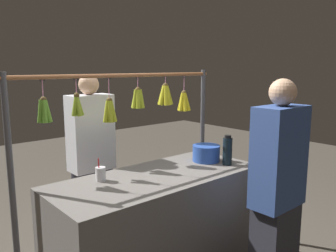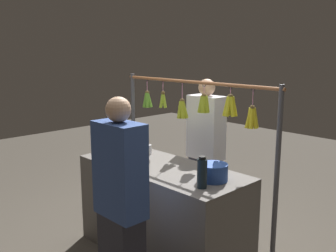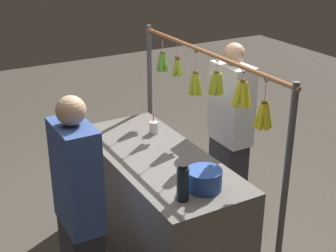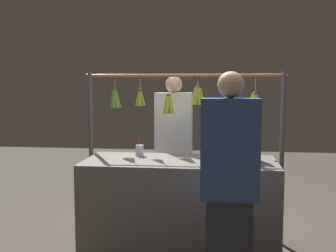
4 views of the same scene
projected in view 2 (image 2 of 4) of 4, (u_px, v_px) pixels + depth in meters
The scene contains 7 objects.
market_counter at pixel (162, 211), 3.69m from camera, with size 1.70×0.72×0.89m, color #66605B.
display_rack at pixel (196, 125), 3.80m from camera, with size 1.96×0.15×1.69m.
water_bottle at pixel (202, 173), 3.02m from camera, with size 0.08×0.08×0.26m.
blue_bucket at pixel (213, 172), 3.20m from camera, with size 0.24×0.24×0.14m, color #2B4FA8.
drink_cup at pixel (148, 150), 3.99m from camera, with size 0.08×0.08×0.17m.
vendor_person at pixel (205, 155), 4.25m from camera, with size 0.39×0.21×1.65m.
customer_person at pixel (121, 211), 2.80m from camera, with size 0.39×0.21×1.64m.
Camera 2 is at (-2.54, 2.36, 1.96)m, focal length 41.37 mm.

